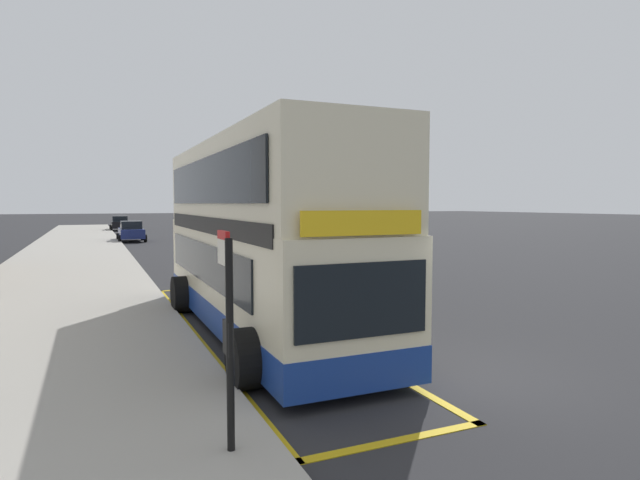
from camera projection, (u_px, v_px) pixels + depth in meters
The scene contains 7 objects.
ground_plane at pixel (182, 244), 38.33m from camera, with size 260.00×260.00×0.00m, color #28282B.
pavement_near at pixel (76, 247), 35.53m from camera, with size 6.00×76.00×0.14m, color #A39E93.
double_decker_bus at pixel (258, 243), 12.24m from camera, with size 3.17×10.34×4.40m.
bus_bay_markings at pixel (251, 329), 12.49m from camera, with size 2.81×13.08×0.01m.
bus_stop_sign at pixel (228, 320), 6.04m from camera, with size 0.09×0.51×2.54m.
parked_car_black_ahead at pixel (120, 223), 57.93m from camera, with size 2.09×4.20×1.62m.
parked_car_navy_distant at pixel (131, 231), 41.27m from camera, with size 2.09×4.20×1.62m.
Camera 1 is at (-6.02, -7.08, 3.00)m, focal length 29.39 mm.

